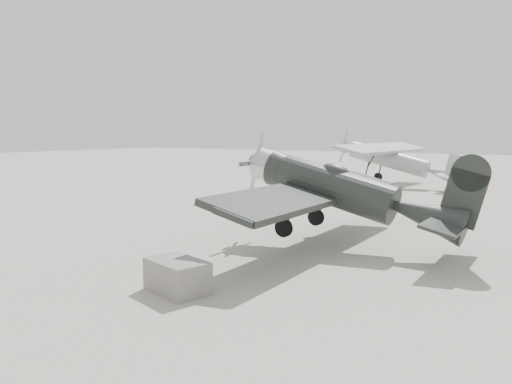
{
  "coord_description": "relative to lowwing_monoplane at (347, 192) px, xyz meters",
  "views": [
    {
      "loc": [
        11.06,
        -13.35,
        3.82
      ],
      "look_at": [
        0.63,
        2.93,
        1.5
      ],
      "focal_mm": 35.0,
      "sensor_mm": 36.0,
      "label": 1
    }
  ],
  "objects": [
    {
      "name": "ground",
      "position": [
        -4.81,
        -1.94,
        -1.87
      ],
      "size": [
        160.0,
        160.0,
        0.0
      ],
      "primitive_type": "plane",
      "color": "#A29E90",
      "rests_on": "ground"
    },
    {
      "name": "lowwing_monoplane",
      "position": [
        0.0,
        0.0,
        0.0
      ],
      "size": [
        7.84,
        10.85,
        3.53
      ],
      "rotation": [
        0.0,
        0.24,
        0.0
      ],
      "color": "black",
      "rests_on": "ground"
    },
    {
      "name": "highwing_monoplane",
      "position": [
        -4.52,
        19.37,
        0.27
      ],
      "size": [
        8.56,
        12.06,
        3.42
      ],
      "rotation": [
        0.0,
        0.23,
        -0.07
      ],
      "color": "gray",
      "rests_on": "ground"
    },
    {
      "name": "equipment_block",
      "position": [
        -1.61,
        -6.52,
        -1.48
      ],
      "size": [
        1.77,
        1.37,
        0.78
      ],
      "primitive_type": "cube",
      "rotation": [
        0.0,
        0.0,
        -0.28
      ],
      "color": "slate",
      "rests_on": "ground"
    }
  ]
}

